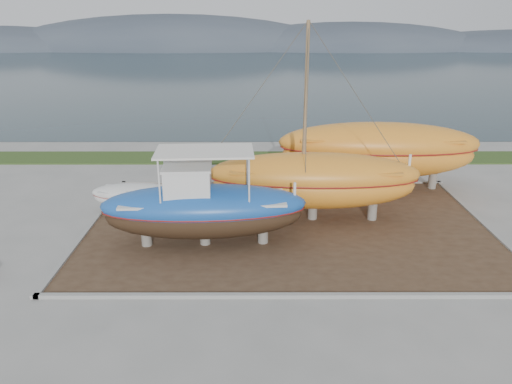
{
  "coord_description": "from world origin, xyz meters",
  "views": [
    {
      "loc": [
        -1.51,
        -17.14,
        9.34
      ],
      "look_at": [
        -1.47,
        4.0,
        1.71
      ],
      "focal_mm": 35.0,
      "sensor_mm": 36.0,
      "label": 1
    }
  ],
  "objects_px": {
    "orange_sailboat": "(316,126)",
    "blue_caique": "(204,199)",
    "white_dinghy": "(139,199)",
    "orange_bare_hull": "(377,157)"
  },
  "relations": [
    {
      "from": "blue_caique",
      "to": "white_dinghy",
      "type": "height_order",
      "value": "blue_caique"
    },
    {
      "from": "white_dinghy",
      "to": "orange_bare_hull",
      "type": "height_order",
      "value": "orange_bare_hull"
    },
    {
      "from": "orange_sailboat",
      "to": "orange_bare_hull",
      "type": "distance_m",
      "value": 6.62
    },
    {
      "from": "white_dinghy",
      "to": "orange_sailboat",
      "type": "xyz_separation_m",
      "value": [
        8.42,
        -0.85,
        3.8
      ]
    },
    {
      "from": "blue_caique",
      "to": "orange_bare_hull",
      "type": "distance_m",
      "value": 11.47
    },
    {
      "from": "orange_sailboat",
      "to": "blue_caique",
      "type": "bearing_deg",
      "value": -148.9
    },
    {
      "from": "orange_sailboat",
      "to": "orange_bare_hull",
      "type": "bearing_deg",
      "value": 49.84
    },
    {
      "from": "blue_caique",
      "to": "orange_bare_hull",
      "type": "xyz_separation_m",
      "value": [
        8.88,
        7.25,
        -0.26
      ]
    },
    {
      "from": "white_dinghy",
      "to": "orange_sailboat",
      "type": "bearing_deg",
      "value": -1.7
    },
    {
      "from": "blue_caique",
      "to": "white_dinghy",
      "type": "distance_m",
      "value": 5.24
    }
  ]
}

